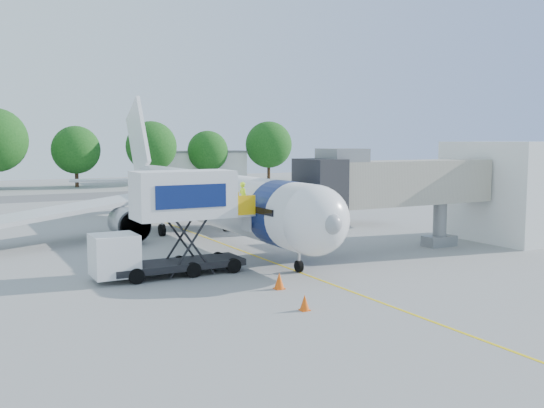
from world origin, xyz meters
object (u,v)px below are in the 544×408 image
aircraft (204,197)px  jet_bridge (388,184)px  ground_tug (344,302)px  catering_hiloader (172,223)px

aircraft → jet_bridge: bearing=-54.3°
ground_tug → catering_hiloader: bearing=106.8°
jet_bridge → aircraft: bearing=125.7°
catering_hiloader → ground_tug: bearing=-73.3°
aircraft → jet_bridge: aircraft is taller
ground_tug → aircraft: bearing=82.4°
aircraft → catering_hiloader: aircraft is taller
jet_bridge → ground_tug: bearing=-135.0°
jet_bridge → catering_hiloader: bearing=-180.0°
aircraft → catering_hiloader: bearing=-119.4°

